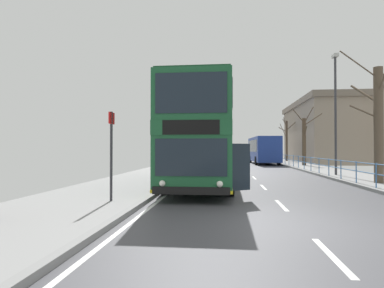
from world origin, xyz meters
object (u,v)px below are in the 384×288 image
Objects in this scene: double_decker_bus_main at (203,137)px; background_building_00 at (346,132)px; bus_stop_sign_near at (111,146)px; bare_tree_far_02 at (378,122)px; street_lamp_far_side at (335,105)px; bare_tree_far_01 at (304,140)px; bare_tree_far_00 at (287,139)px; background_bus_far_lane at (263,149)px.

double_decker_bus_main is 33.42m from background_building_00.
bus_stop_sign_near is 12.65m from bare_tree_far_02.
street_lamp_far_side is 4.93m from bare_tree_far_02.
bus_stop_sign_near is 0.48× the size of bare_tree_far_01.
bare_tree_far_00 is at bearing 171.82° from background_building_00.
background_building_00 is (19.19, 34.43, 2.16)m from bus_stop_sign_near.
bare_tree_far_02 is (0.43, -4.68, -1.47)m from street_lamp_far_side.
double_decker_bus_main is at bearing 65.79° from bus_stop_sign_near.
street_lamp_far_side is 24.35m from bare_tree_far_00.
background_bus_far_lane is at bearing -120.93° from bare_tree_far_00.
background_building_00 reaches higher than bus_stop_sign_near.
bare_tree_far_00 is 1.00× the size of bare_tree_far_01.
background_bus_far_lane is at bearing 97.14° from bare_tree_far_02.
bare_tree_far_01 reaches higher than double_decker_bus_main.
bare_tree_far_01 is 16.71m from bare_tree_far_02.
background_bus_far_lane is at bearing -154.57° from background_building_00.
background_bus_far_lane is 30.14m from bus_stop_sign_near.
street_lamp_far_side reaches higher than background_bus_far_lane.
bare_tree_far_01 is 0.31× the size of background_building_00.
bare_tree_far_02 is 0.34× the size of background_building_00.
bare_tree_far_01 is 0.91× the size of bare_tree_far_02.
street_lamp_far_side is at bearing -93.43° from bare_tree_far_00.
background_building_00 reaches higher than double_decker_bus_main.
bare_tree_far_02 is at bearing -106.83° from background_building_00.
background_building_00 is at bearing 25.43° from background_bus_far_lane.
street_lamp_far_side reaches higher than bare_tree_far_01.
bus_stop_sign_near is at bearing -105.26° from background_bus_far_lane.
bare_tree_far_02 is at bearing 7.02° from double_decker_bus_main.
bare_tree_far_00 is (1.45, 24.26, -1.42)m from street_lamp_far_side.
background_bus_far_lane is (5.45, 23.55, -0.62)m from double_decker_bus_main.
double_decker_bus_main is 1.86× the size of bare_tree_far_00.
background_bus_far_lane is at bearing 74.74° from bus_stop_sign_near.
double_decker_bus_main is at bearing -103.02° from background_bus_far_lane.
street_lamp_far_side is at bearing 47.41° from bus_stop_sign_near.
bare_tree_far_01 reaches higher than bus_stop_sign_near.
street_lamp_far_side is (10.32, 11.23, 2.67)m from bus_stop_sign_near.
background_bus_far_lane is 1.34× the size of street_lamp_far_side.
double_decker_bus_main is 0.58× the size of background_building_00.
background_building_00 reaches higher than bare_tree_far_00.
bare_tree_far_01 is (0.91, 12.01, -1.90)m from street_lamp_far_side.
background_bus_far_lane is 18.22m from street_lamp_far_side.
double_decker_bus_main is 24.18m from background_bus_far_lane.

